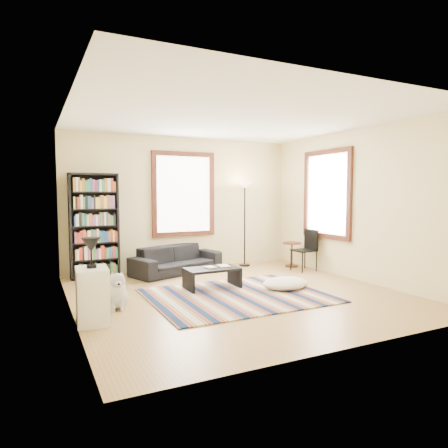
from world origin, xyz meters
name	(u,v)px	position (x,y,z in m)	size (l,w,h in m)	color
floor	(238,297)	(0.00, 0.00, -0.05)	(5.00, 5.00, 0.10)	#A17649
ceiling	(238,114)	(0.00, 0.00, 2.85)	(5.00, 5.00, 0.10)	white
wall_back	(182,203)	(0.00, 2.55, 1.40)	(5.00, 0.10, 2.80)	beige
wall_front	(356,216)	(0.00, -2.55, 1.40)	(5.00, 0.10, 2.80)	beige
wall_left	(65,211)	(-2.55, 0.00, 1.40)	(0.10, 5.00, 2.80)	beige
wall_right	(359,205)	(2.55, 0.00, 1.40)	(0.10, 5.00, 2.80)	beige
window_back	(184,194)	(0.00, 2.47, 1.60)	(1.20, 0.06, 1.60)	white
window_right	(327,194)	(2.47, 0.80, 1.60)	(0.06, 1.20, 1.60)	white
rug	(237,295)	(-0.06, -0.10, 0.01)	(2.72, 2.18, 0.02)	#0D2144
sofa	(177,260)	(-0.32, 2.05, 0.28)	(0.74, 1.89, 0.55)	black
bookshelf	(94,226)	(-1.87, 2.32, 1.00)	(0.90, 0.30, 2.00)	black
coffee_table	(212,278)	(-0.22, 0.51, 0.18)	(0.90, 0.50, 0.36)	black
book_a	(207,268)	(-0.32, 0.51, 0.37)	(0.20, 0.15, 0.02)	beige
book_b	(219,266)	(-0.07, 0.56, 0.37)	(0.18, 0.24, 0.02)	beige
floor_cushion	(285,283)	(0.88, -0.06, 0.10)	(0.81, 0.61, 0.20)	white
floor_lamp	(245,224)	(1.31, 2.15, 0.93)	(0.30, 0.30, 1.86)	black
side_table	(292,255)	(2.20, 1.60, 0.27)	(0.40, 0.40, 0.54)	#4C2013
folding_chair	(304,250)	(2.15, 1.11, 0.43)	(0.42, 0.40, 0.86)	black
white_cabinet	(92,296)	(-2.30, -0.47, 0.35)	(0.38, 0.50, 0.70)	white
table_lamp	(91,253)	(-2.30, -0.47, 0.89)	(0.24, 0.24, 0.38)	black
dog	(116,290)	(-1.92, 0.05, 0.27)	(0.38, 0.53, 0.53)	silver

